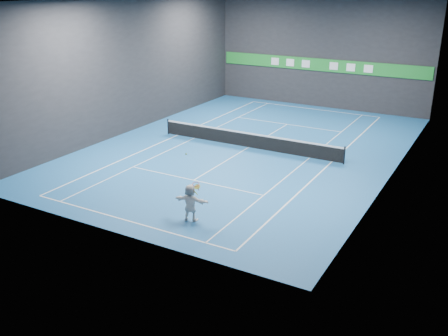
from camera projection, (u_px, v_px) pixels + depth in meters
The scene contains 19 objects.
ground at pixel (248, 148), 31.75m from camera, with size 26.00×26.00×0.00m, color #1C5C9B.
wall_back at pixel (321, 52), 40.77m from camera, with size 18.00×0.10×9.00m, color #252427.
wall_front at pixel (100, 128), 19.57m from camera, with size 18.00×0.10×9.00m, color #252427.
wall_left at pixel (133, 66), 34.33m from camera, with size 0.10×26.00×9.00m, color #252427.
wall_right at pixel (403, 92), 26.02m from camera, with size 0.10×26.00×9.00m, color #252427.
baseline_near at pixel (126, 220), 22.05m from camera, with size 10.98×0.08×0.01m, color white.
baseline_far at pixel (313, 109), 41.44m from camera, with size 10.98×0.08×0.01m, color white.
sideline_doubles_left at pixel (177, 135), 34.28m from camera, with size 0.08×23.78×0.01m, color white.
sideline_doubles_right at pixel (332, 162), 29.21m from camera, with size 0.08×23.78×0.01m, color white.
sideline_singles_left at pixel (194, 138), 33.64m from camera, with size 0.06×23.78×0.01m, color white.
sideline_singles_right at pixel (309, 158), 29.85m from camera, with size 0.06×23.78×0.01m, color white.
service_line_near at pixel (194, 180), 26.53m from camera, with size 8.23×0.06×0.01m, color white.
service_line_far at pixel (287, 124), 36.96m from camera, with size 8.23×0.06×0.01m, color white.
center_service_line at pixel (248, 148), 31.74m from camera, with size 0.06×12.80×0.01m, color white.
player at pixel (190, 203), 21.78m from camera, with size 1.58×0.50×1.70m, color white.
tennis_ball at pixel (186, 154), 21.02m from camera, with size 0.07×0.07×0.07m, color #B8DD24.
tennis_net at pixel (248, 140), 31.56m from camera, with size 12.50×0.10×1.07m.
sponsor_banner at pixel (320, 65), 41.07m from camera, with size 17.64×0.11×1.00m.
tennis_racket at pixel (196, 186), 21.39m from camera, with size 0.47×0.41×0.60m.
Camera 1 is at (13.53, -27.04, 9.89)m, focal length 40.00 mm.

